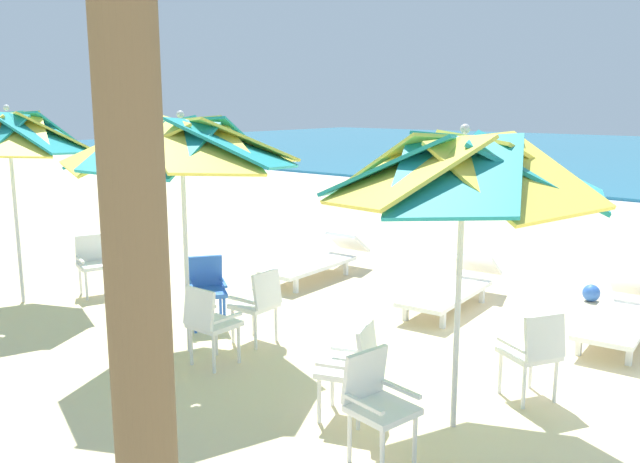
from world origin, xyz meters
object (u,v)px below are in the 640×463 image
Objects in this scene: plastic_chair_3 at (207,287)px; sun_lounger_2 at (317,261)px; plastic_chair_5 at (209,321)px; sun_lounger_1 at (452,287)px; beach_ball at (591,293)px; plastic_chair_0 at (534,350)px; plastic_chair_6 at (94,261)px; beach_umbrella_2 at (9,135)px; beach_umbrella_1 at (182,145)px; sun_lounger_0 at (621,315)px; plastic_chair_1 at (376,400)px; plastic_chair_4 at (259,302)px; plastic_chair_2 at (353,365)px; beach_umbrella_0 at (463,170)px.

sun_lounger_2 is (-0.38, 2.60, -0.22)m from plastic_chair_3.
sun_lounger_1 is at bearing 73.83° from plastic_chair_5.
plastic_chair_5 is 5.46m from beach_ball.
plastic_chair_0 reaches higher than sun_lounger_1.
plastic_chair_5 is 3.38m from plastic_chair_6.
beach_umbrella_2 is 1.23× the size of sun_lounger_1.
beach_umbrella_1 is 3.25m from beach_umbrella_2.
plastic_chair_3 is 4.95m from sun_lounger_0.
sun_lounger_0 is 1.48m from beach_ball.
plastic_chair_5 is (-2.95, -1.33, 0.00)m from plastic_chair_0.
plastic_chair_1 is at bearing -20.78° from plastic_chair_3.
plastic_chair_0 is 0.33× the size of beach_umbrella_1.
plastic_chair_4 is 2.84m from sun_lounger_1.
plastic_chair_2 is 1.00× the size of plastic_chair_4.
beach_ball is at bearing 39.39° from beach_umbrella_2.
sun_lounger_1 is (-2.10, -0.20, 0.00)m from sun_lounger_0.
plastic_chair_0 is 3.23m from plastic_chair_5.
plastic_chair_5 is (0.07, -0.81, 0.00)m from plastic_chair_4.
beach_umbrella_1 reaches higher than plastic_chair_4.
plastic_chair_1 is at bearing -11.69° from plastic_chair_6.
sun_lounger_1 is at bearing 36.75° from beach_umbrella_2.
plastic_chair_3 and plastic_chair_5 have the same top height.
plastic_chair_3 is (-2.87, 0.86, 0.00)m from plastic_chair_2.
beach_umbrella_2 is at bearing -178.26° from plastic_chair_5.
beach_umbrella_2 is 11.20× the size of beach_ball.
plastic_chair_4 is 1.00× the size of plastic_chair_5.
beach_ball is (0.50, 4.91, -0.38)m from plastic_chair_2.
plastic_chair_1 is 6.43m from beach_umbrella_2.
beach_umbrella_0 is 0.97× the size of beach_umbrella_1.
plastic_chair_4 is 2.96m from sun_lounger_2.
plastic_chair_6 is at bearing -174.57° from plastic_chair_0.
plastic_chair_4 is (-3.02, -0.52, 0.00)m from plastic_chair_0.
plastic_chair_5 reaches higher than sun_lounger_0.
plastic_chair_2 is at bearing -95.80° from beach_ball.
plastic_chair_1 and plastic_chair_2 have the same top height.
plastic_chair_6 is at bearing -155.65° from sun_lounger_0.
plastic_chair_3 is at bearing 177.50° from plastic_chair_4.
sun_lounger_0 is at bearing 44.08° from beach_umbrella_1.
plastic_chair_5 is at bearing 1.74° from beach_umbrella_2.
plastic_chair_6 is (-5.16, 0.74, 0.00)m from plastic_chair_2.
beach_umbrella_2 is (-3.75, -0.11, 1.80)m from plastic_chair_5.
plastic_chair_6 is at bearing 168.03° from beach_umbrella_1.
plastic_chair_1 is 2.45m from plastic_chair_5.
plastic_chair_2 is at bearing 1.06° from beach_umbrella_2.
plastic_chair_5 is at bearing -15.44° from beach_umbrella_1.
plastic_chair_0 is at bearing 12.14° from beach_umbrella_2.
sun_lounger_2 is at bearing 56.47° from beach_umbrella_2.
plastic_chair_3 and plastic_chair_6 have the same top height.
sun_lounger_0 is at bearing 5.39° from sun_lounger_1.
plastic_chair_3 and plastic_chair_4 have the same top height.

